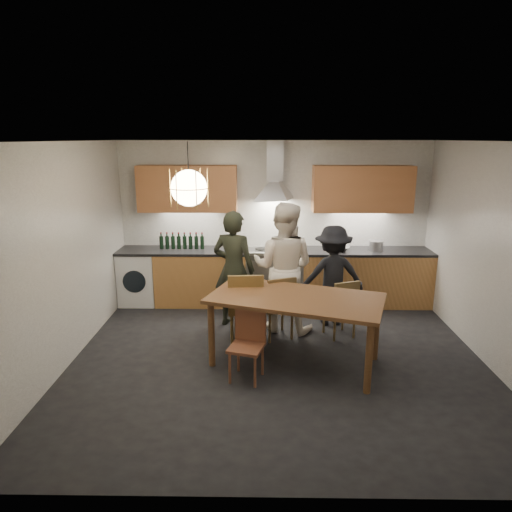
{
  "coord_description": "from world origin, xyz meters",
  "views": [
    {
      "loc": [
        -0.19,
        -5.13,
        2.64
      ],
      "look_at": [
        -0.27,
        0.4,
        1.2
      ],
      "focal_mm": 32.0,
      "sensor_mm": 36.0,
      "label": 1
    }
  ],
  "objects_px": {
    "chair_front": "(248,339)",
    "stock_pot": "(376,246)",
    "person_right": "(332,276)",
    "person_mid": "(283,267)",
    "wine_bottles": "(182,241)",
    "person_left": "(234,269)",
    "mixing_bowl": "(339,248)",
    "dining_table": "(296,304)",
    "chair_back_left": "(246,304)"
  },
  "relations": [
    {
      "from": "person_mid",
      "to": "person_right",
      "type": "bearing_deg",
      "value": -146.45
    },
    {
      "from": "chair_back_left",
      "to": "wine_bottles",
      "type": "relative_size",
      "value": 1.37
    },
    {
      "from": "person_mid",
      "to": "mixing_bowl",
      "type": "distance_m",
      "value": 1.36
    },
    {
      "from": "mixing_bowl",
      "to": "stock_pot",
      "type": "relative_size",
      "value": 1.51
    },
    {
      "from": "dining_table",
      "to": "person_mid",
      "type": "xyz_separation_m",
      "value": [
        -0.1,
        1.01,
        0.16
      ]
    },
    {
      "from": "chair_front",
      "to": "person_left",
      "type": "distance_m",
      "value": 1.53
    },
    {
      "from": "stock_pot",
      "to": "chair_back_left",
      "type": "bearing_deg",
      "value": -142.38
    },
    {
      "from": "chair_front",
      "to": "mixing_bowl",
      "type": "distance_m",
      "value": 2.75
    },
    {
      "from": "person_left",
      "to": "stock_pot",
      "type": "relative_size",
      "value": 7.6
    },
    {
      "from": "person_left",
      "to": "stock_pot",
      "type": "bearing_deg",
      "value": -139.64
    },
    {
      "from": "mixing_bowl",
      "to": "stock_pot",
      "type": "height_order",
      "value": "stock_pot"
    },
    {
      "from": "person_right",
      "to": "chair_front",
      "type": "bearing_deg",
      "value": 47.78
    },
    {
      "from": "person_mid",
      "to": "wine_bottles",
      "type": "distance_m",
      "value": 1.93
    },
    {
      "from": "dining_table",
      "to": "chair_back_left",
      "type": "height_order",
      "value": "chair_back_left"
    },
    {
      "from": "person_left",
      "to": "mixing_bowl",
      "type": "distance_m",
      "value": 1.84
    },
    {
      "from": "person_right",
      "to": "wine_bottles",
      "type": "height_order",
      "value": "person_right"
    },
    {
      "from": "mixing_bowl",
      "to": "wine_bottles",
      "type": "relative_size",
      "value": 0.46
    },
    {
      "from": "chair_back_left",
      "to": "person_right",
      "type": "bearing_deg",
      "value": -152.45
    },
    {
      "from": "chair_front",
      "to": "wine_bottles",
      "type": "height_order",
      "value": "wine_bottles"
    },
    {
      "from": "person_mid",
      "to": "person_right",
      "type": "xyz_separation_m",
      "value": [
        0.71,
        0.21,
        -0.18
      ]
    },
    {
      "from": "dining_table",
      "to": "chair_front",
      "type": "bearing_deg",
      "value": -129.45
    },
    {
      "from": "chair_front",
      "to": "person_left",
      "type": "height_order",
      "value": "person_left"
    },
    {
      "from": "person_right",
      "to": "stock_pot",
      "type": "distance_m",
      "value": 1.15
    },
    {
      "from": "chair_back_left",
      "to": "stock_pot",
      "type": "bearing_deg",
      "value": -146.82
    },
    {
      "from": "mixing_bowl",
      "to": "stock_pot",
      "type": "distance_m",
      "value": 0.59
    },
    {
      "from": "chair_front",
      "to": "person_right",
      "type": "distance_m",
      "value": 1.96
    },
    {
      "from": "chair_front",
      "to": "stock_pot",
      "type": "height_order",
      "value": "stock_pot"
    },
    {
      "from": "chair_back_left",
      "to": "chair_front",
      "type": "xyz_separation_m",
      "value": [
        0.06,
        -0.8,
        -0.11
      ]
    },
    {
      "from": "dining_table",
      "to": "stock_pot",
      "type": "distance_m",
      "value": 2.46
    },
    {
      "from": "chair_front",
      "to": "stock_pot",
      "type": "xyz_separation_m",
      "value": [
        1.95,
        2.35,
        0.52
      ]
    },
    {
      "from": "chair_back_left",
      "to": "person_left",
      "type": "xyz_separation_m",
      "value": [
        -0.19,
        0.66,
        0.27
      ]
    },
    {
      "from": "dining_table",
      "to": "person_left",
      "type": "bearing_deg",
      "value": 144.08
    },
    {
      "from": "dining_table",
      "to": "person_left",
      "type": "height_order",
      "value": "person_left"
    },
    {
      "from": "chair_front",
      "to": "mixing_bowl",
      "type": "relative_size",
      "value": 2.39
    },
    {
      "from": "person_mid",
      "to": "mixing_bowl",
      "type": "xyz_separation_m",
      "value": [
        0.92,
        0.99,
        0.04
      ]
    },
    {
      "from": "person_right",
      "to": "mixing_bowl",
      "type": "relative_size",
      "value": 4.36
    },
    {
      "from": "person_left",
      "to": "wine_bottles",
      "type": "height_order",
      "value": "person_left"
    },
    {
      "from": "person_left",
      "to": "person_mid",
      "type": "relative_size",
      "value": 0.93
    },
    {
      "from": "wine_bottles",
      "to": "person_left",
      "type": "bearing_deg",
      "value": -47.39
    },
    {
      "from": "person_mid",
      "to": "stock_pot",
      "type": "relative_size",
      "value": 8.19
    },
    {
      "from": "stock_pot",
      "to": "wine_bottles",
      "type": "distance_m",
      "value": 3.1
    },
    {
      "from": "chair_back_left",
      "to": "mixing_bowl",
      "type": "xyz_separation_m",
      "value": [
        1.43,
        1.54,
        0.38
      ]
    },
    {
      "from": "chair_back_left",
      "to": "person_right",
      "type": "relative_size",
      "value": 0.68
    },
    {
      "from": "wine_bottles",
      "to": "mixing_bowl",
      "type": "bearing_deg",
      "value": -2.21
    },
    {
      "from": "chair_back_left",
      "to": "stock_pot",
      "type": "distance_m",
      "value": 2.57
    },
    {
      "from": "chair_back_left",
      "to": "person_mid",
      "type": "relative_size",
      "value": 0.55
    },
    {
      "from": "chair_front",
      "to": "person_left",
      "type": "xyz_separation_m",
      "value": [
        -0.25,
        1.46,
        0.38
      ]
    },
    {
      "from": "chair_front",
      "to": "wine_bottles",
      "type": "relative_size",
      "value": 1.1
    },
    {
      "from": "stock_pot",
      "to": "person_mid",
      "type": "bearing_deg",
      "value": -146.41
    },
    {
      "from": "chair_front",
      "to": "wine_bottles",
      "type": "bearing_deg",
      "value": 131.27
    }
  ]
}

